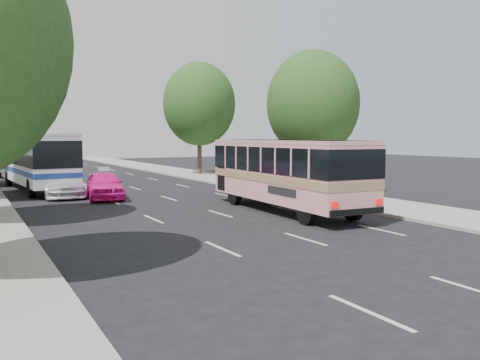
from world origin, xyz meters
TOP-DOWN VIEW (x-y plane):
  - ground at (0.00, 0.00)m, footprint 120.00×120.00m
  - sidewalk_right at (8.50, 20.00)m, footprint 4.00×90.00m
  - tree_right_near at (8.78, 7.94)m, footprint 5.10×5.10m
  - tree_right_far at (9.08, 23.94)m, footprint 6.00×6.00m
  - pink_bus at (3.79, 3.31)m, footprint 2.89×9.71m
  - pink_taxi at (-2.00, 11.38)m, footprint 2.30×4.48m
  - white_pickup at (-3.70, 13.64)m, footprint 2.36×5.16m
  - tour_coach_front at (-4.50, 17.71)m, footprint 3.23×11.43m
  - tour_coach_rear at (-5.44, 33.58)m, footprint 3.57×11.72m
  - taxi_roof_sign at (-2.00, 11.38)m, footprint 0.57×0.25m

SIDE VIEW (x-z plane):
  - ground at x=0.00m, z-range 0.00..0.00m
  - sidewalk_right at x=8.50m, z-range 0.00..0.12m
  - pink_taxi at x=-2.00m, z-range 0.00..1.46m
  - white_pickup at x=-3.70m, z-range 0.00..1.47m
  - taxi_roof_sign at x=-2.00m, z-range 1.46..1.64m
  - pink_bus at x=3.79m, z-range 0.38..3.44m
  - tour_coach_front at x=-4.50m, z-range 0.34..3.72m
  - tour_coach_rear at x=-5.44m, z-range 0.35..3.80m
  - tree_right_near at x=8.78m, z-range 1.23..9.18m
  - tree_right_far at x=9.08m, z-range 1.45..10.80m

